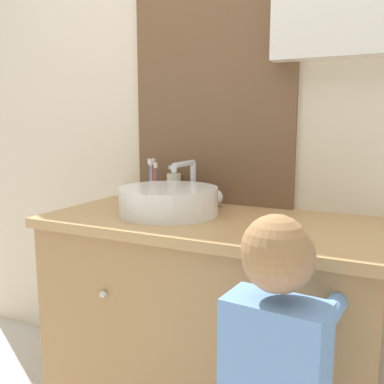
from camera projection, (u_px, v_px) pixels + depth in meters
wall_back at (248, 96)px, 1.75m from camera, size 3.20×0.18×2.50m
vanity_counter at (211, 325)px, 1.62m from camera, size 1.22×0.60×0.83m
sink_basin at (170, 200)px, 1.61m from camera, size 0.37×0.43×0.19m
toothbrush_holder at (153, 190)px, 1.88m from camera, size 0.07×0.07×0.19m
soap_dispenser at (174, 187)px, 1.87m from camera, size 0.06×0.06×0.16m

